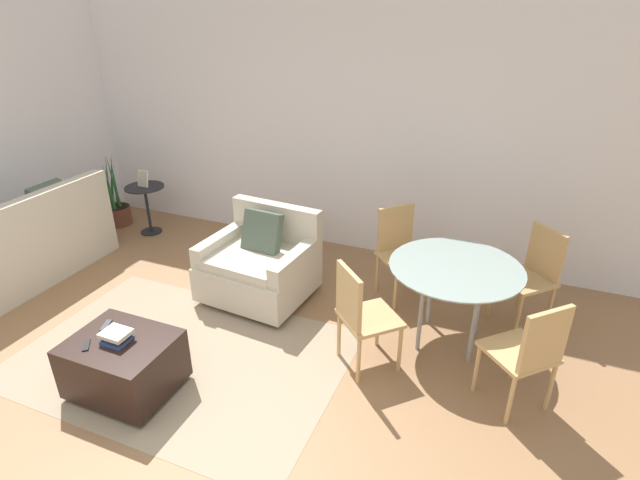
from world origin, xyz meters
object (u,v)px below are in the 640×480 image
picture_frame (143,179)px  dining_table (455,275)px  tv_remote_primary (106,325)px  book_stack (116,336)px  ottoman (124,363)px  dining_chair_near_left (360,312)px  side_table (146,200)px  tv_remote_secondary (86,345)px  couch (17,252)px  armchair (260,265)px  dining_chair_far_right (534,270)px  potted_plant (116,208)px  dining_chair_far_left (400,246)px  dining_chair_near_right (529,350)px

picture_frame → dining_table: 3.96m
tv_remote_primary → picture_frame: 2.73m
book_stack → picture_frame: size_ratio=0.98×
ottoman → dining_chair_near_left: (1.53, 0.93, 0.27)m
tv_remote_primary → side_table: size_ratio=0.24×
ottoman → tv_remote_secondary: size_ratio=5.72×
couch → armchair: couch is taller
book_stack → dining_chair_far_right: bearing=38.2°
couch → picture_frame: bearing=73.7°
armchair → dining_chair_near_left: size_ratio=1.15×
dining_table → potted_plant: bearing=168.8°
picture_frame → dining_chair_far_left: size_ratio=0.23×
ottoman → potted_plant: size_ratio=0.78×
dining_chair_near_right → potted_plant: bearing=163.6°
ottoman → tv_remote_primary: (-0.22, 0.10, 0.21)m
couch → side_table: 1.56m
dining_chair_far_left → dining_chair_near_right: bearing=-45.0°
ottoman → dining_table: bearing=35.8°
armchair → dining_chair_far_left: (1.24, 0.57, 0.17)m
armchair → tv_remote_primary: bearing=-109.0°
dining_chair_far_right → armchair: bearing=-167.0°
tv_remote_secondary → dining_chair_near_right: dining_chair_near_right is taller
tv_remote_primary → dining_chair_near_right: bearing=15.6°
book_stack → dining_table: bearing=36.0°
dining_table → dining_chair_near_right: 0.87m
ottoman → dining_chair_near_left: 1.81m
ottoman → dining_table: (2.13, 1.54, 0.40)m
couch → book_stack: bearing=-22.3°
ottoman → side_table: side_table is taller
tv_remote_primary → dining_chair_far_left: bearing=49.5°
side_table → picture_frame: picture_frame is taller
side_table → armchair: bearing=-21.1°
side_table → ottoman: bearing=-53.7°
potted_plant → dining_table: bearing=-11.2°
picture_frame → dining_chair_far_left: bearing=-3.8°
couch → dining_chair_far_right: size_ratio=2.18×
ottoman → dining_chair_far_right: dining_chair_far_right is taller
armchair → dining_table: bearing=-1.3°
tv_remote_secondary → side_table: side_table is taller
dining_chair_far_right → picture_frame: bearing=177.2°
tv_remote_secondary → dining_chair_near_left: dining_chair_near_left is taller
potted_plant → dining_chair_near_right: bearing=-16.4°
dining_chair_near_right → dining_chair_far_left: 1.72m
dining_table → dining_chair_near_right: (0.61, -0.61, -0.13)m
tv_remote_primary → armchair: bearing=71.0°
couch → armchair: bearing=16.1°
armchair → side_table: size_ratio=1.69×
picture_frame → armchair: bearing=-21.1°
armchair → tv_remote_primary: size_ratio=7.14×
dining_table → armchair: bearing=178.7°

